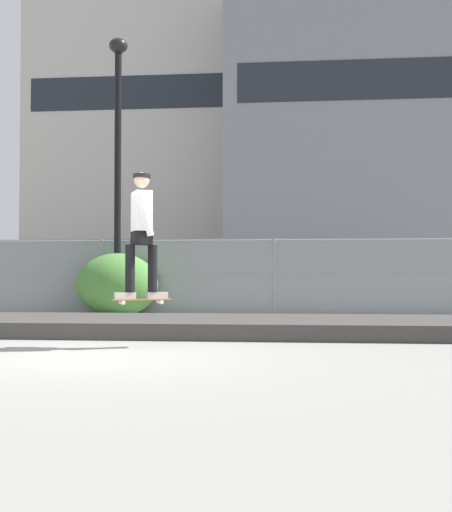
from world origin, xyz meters
The scene contains 11 objects.
ground_plane centered at (0.00, 0.00, 0.00)m, with size 120.00×120.00×0.00m, color gray.
gravel_berm centered at (0.00, 3.27, 0.13)m, with size 14.74×2.78×0.25m, color #3D3A38.
skateboard centered at (0.45, 0.96, 0.65)m, with size 0.81×0.52×0.07m.
skater centered at (0.45, 0.96, 1.63)m, with size 0.70×0.62×1.71m.
chain_fence centered at (0.00, 7.86, 0.93)m, with size 20.92×0.06×1.85m.
street_lamp centered at (-1.62, 7.46, 4.14)m, with size 0.44×0.44×6.63m.
parked_car_near centered at (-6.05, 11.19, 0.84)m, with size 4.56×2.27×1.66m.
parked_car_mid centered at (0.86, 11.23, 0.84)m, with size 4.46×2.07×1.66m.
library_building centered at (-7.14, 44.69, 11.70)m, with size 21.19×10.12×23.39m.
office_block centered at (9.72, 37.98, 10.45)m, with size 22.83×10.39×20.89m.
shrub_left centered at (-1.62, 7.45, 0.75)m, with size 1.94×1.59×1.50m.
Camera 1 is at (2.44, -7.76, 0.98)m, focal length 46.19 mm.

